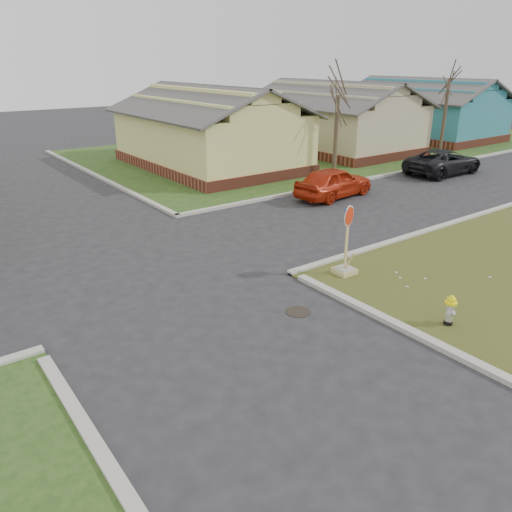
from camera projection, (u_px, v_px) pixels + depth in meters
ground at (214, 330)px, 11.79m from camera, size 120.00×120.00×0.00m
verge_far_right at (336, 144)px, 37.39m from camera, size 37.00×19.00×0.05m
curbs at (129, 265)px, 15.53m from camera, size 80.00×40.00×0.12m
manhole at (298, 312)px, 12.62m from camera, size 0.64×0.64×0.01m
side_house_yellow at (209, 129)px, 28.85m from camera, size 7.60×11.60×4.70m
side_house_tan at (333, 118)px, 34.36m from camera, size 7.60×11.60×4.70m
side_house_teal at (423, 110)px, 39.88m from camera, size 7.60×11.60×4.70m
tree_mid_right at (336, 137)px, 26.35m from camera, size 0.22×0.22×4.20m
tree_far_right at (444, 118)px, 31.99m from camera, size 0.22×0.22×4.76m
fire_hydrant at (450, 308)px, 11.79m from camera, size 0.29×0.29×0.77m
stop_sign at (345, 259)px, 14.63m from camera, size 0.59×0.58×2.09m
red_sedan at (334, 182)px, 22.86m from camera, size 4.30×2.12×1.41m
dark_pickup at (444, 162)px, 27.55m from camera, size 4.87×2.26×1.35m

